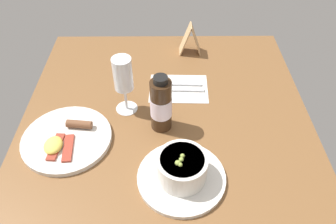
{
  "coord_description": "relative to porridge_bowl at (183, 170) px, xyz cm",
  "views": [
    {
      "loc": [
        -56.9,
        0.42,
        67.93
      ],
      "look_at": [
        4.07,
        -0.06,
        8.43
      ],
      "focal_mm": 35.07,
      "sensor_mm": 36.0,
      "label": 1
    }
  ],
  "objects": [
    {
      "name": "porridge_bowl",
      "position": [
        0.0,
        0.0,
        0.0
      ],
      "size": [
        21.64,
        21.64,
        8.71
      ],
      "color": "silver",
      "rests_on": "ground_plane"
    },
    {
      "name": "wine_glass",
      "position": [
        25.13,
        15.41,
        8.51
      ],
      "size": [
        6.44,
        6.44,
        17.96
      ],
      "color": "white",
      "rests_on": "ground_plane"
    },
    {
      "name": "cutlery_setting",
      "position": [
        34.28,
        0.01,
        -3.3
      ],
      "size": [
        14.4,
        18.88,
        0.9
      ],
      "color": "silver",
      "rests_on": "ground_plane"
    },
    {
      "name": "ground_plane",
      "position": [
        10.83,
        3.63,
        -5.05
      ],
      "size": [
        110.0,
        84.0,
        3.0
      ],
      "primitive_type": "cube",
      "color": "brown"
    },
    {
      "name": "menu_card",
      "position": [
        55.02,
        -5.11,
        1.84
      ],
      "size": [
        5.35,
        7.71,
        10.9
      ],
      "color": "tan",
      "rests_on": "ground_plane"
    },
    {
      "name": "sauce_bottle_brown",
      "position": [
        17.98,
        4.99,
        4.53
      ],
      "size": [
        5.89,
        5.89,
        17.51
      ],
      "color": "#382314",
      "rests_on": "ground_plane"
    },
    {
      "name": "breakfast_plate",
      "position": [
        12.38,
        30.66,
        -2.63
      ],
      "size": [
        24.13,
        24.13,
        3.7
      ],
      "color": "silver",
      "rests_on": "ground_plane"
    }
  ]
}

